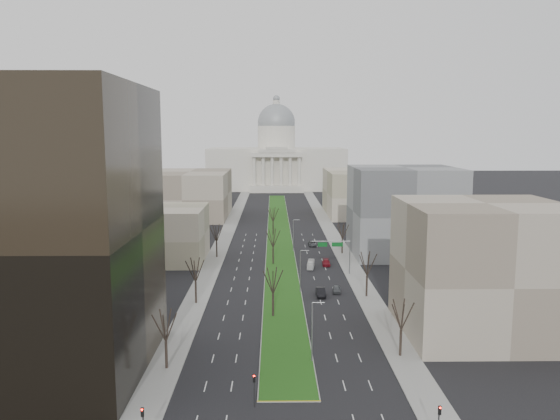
{
  "coord_description": "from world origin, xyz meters",
  "views": [
    {
      "loc": [
        -1.92,
        -56.06,
        33.55
      ],
      "look_at": [
        0.08,
        104.63,
        10.51
      ],
      "focal_mm": 35.0,
      "sensor_mm": 36.0,
      "label": 1
    }
  ],
  "objects": [
    {
      "name": "tree_median_a",
      "position": [
        -2.0,
        40.0,
        7.0
      ],
      "size": [
        5.4,
        5.4,
        9.72
      ],
      "color": "black",
      "rests_on": "ground"
    },
    {
      "name": "car_red",
      "position": [
        11.48,
        78.72,
        0.7
      ],
      "size": [
        2.2,
        4.93,
        1.4
      ],
      "primitive_type": "imported",
      "rotation": [
        0.0,
        0.0,
        -0.05
      ],
      "color": "maroon",
      "rests_on": "ground"
    },
    {
      "name": "traffic_signal_median",
      "position": [
        -4.3,
        6.93,
        2.79
      ],
      "size": [
        0.32,
        0.41,
        4.3
      ],
      "color": "#2D2D30",
      "rests_on": "ground"
    },
    {
      "name": "traffic_signal_right",
      "position": [
        16.0,
        -1.07,
        2.79
      ],
      "size": [
        0.32,
        0.41,
        4.3
      ],
      "color": "#2D2D30",
      "rests_on": "ground"
    },
    {
      "name": "tree_left_near",
      "position": [
        -17.2,
        18.0,
        6.61
      ],
      "size": [
        5.1,
        5.1,
        9.18
      ],
      "color": "black",
      "rests_on": "ground"
    },
    {
      "name": "streetlamp_median_a",
      "position": [
        3.76,
        20.0,
        4.81
      ],
      "size": [
        1.9,
        0.2,
        9.16
      ],
      "color": "gray",
      "rests_on": "ground"
    },
    {
      "name": "building_far_left",
      "position": [
        -35.0,
        160.0,
        9.0
      ],
      "size": [
        30.0,
        40.0,
        18.0
      ],
      "primitive_type": "cube",
      "color": "gray",
      "rests_on": "ground"
    },
    {
      "name": "tree_left_mid",
      "position": [
        -17.2,
        48.0,
        7.0
      ],
      "size": [
        5.4,
        5.4,
        9.72
      ],
      "color": "black",
      "rests_on": "ground"
    },
    {
      "name": "ground",
      "position": [
        0.0,
        120.0,
        0.0
      ],
      "size": [
        600.0,
        600.0,
        0.0
      ],
      "primitive_type": "plane",
      "color": "black",
      "rests_on": "ground"
    },
    {
      "name": "tree_left_far",
      "position": [
        -17.2,
        88.0,
        6.84
      ],
      "size": [
        5.28,
        5.28,
        9.5
      ],
      "color": "black",
      "rests_on": "ground"
    },
    {
      "name": "building_glass_tower",
      "position": [
        -37.0,
        18.0,
        20.0
      ],
      "size": [
        34.0,
        30.0,
        40.0
      ],
      "primitive_type": "cube",
      "color": "black",
      "rests_on": "ground"
    },
    {
      "name": "mast_arm_signs",
      "position": [
        13.49,
        70.03,
        6.11
      ],
      "size": [
        9.12,
        0.24,
        8.09
      ],
      "color": "gray",
      "rests_on": "ground"
    },
    {
      "name": "streetlamp_median_c",
      "position": [
        3.76,
        95.0,
        4.81
      ],
      "size": [
        1.9,
        0.2,
        9.16
      ],
      "color": "gray",
      "rests_on": "ground"
    },
    {
      "name": "traffic_signal_left",
      "position": [
        -16.0,
        -1.07,
        2.79
      ],
      "size": [
        0.32,
        0.41,
        4.3
      ],
      "color": "#2D2D30",
      "rests_on": "ground"
    },
    {
      "name": "car_grey_near",
      "position": [
        11.42,
        55.14,
        0.69
      ],
      "size": [
        2.0,
        4.17,
        1.38
      ],
      "primitive_type": "imported",
      "rotation": [
        0.0,
        0.0,
        -0.09
      ],
      "color": "#494D50",
      "rests_on": "ground"
    },
    {
      "name": "car_black",
      "position": [
        7.82,
        52.56,
        0.85
      ],
      "size": [
        1.8,
        5.15,
        1.69
      ],
      "primitive_type": "imported",
      "rotation": [
        0.0,
        0.0,
        0.0
      ],
      "color": "black",
      "rests_on": "ground"
    },
    {
      "name": "median",
      "position": [
        0.0,
        118.99,
        0.1
      ],
      "size": [
        8.0,
        222.03,
        0.2
      ],
      "color": "#999993",
      "rests_on": "ground"
    },
    {
      "name": "sidewalk_right",
      "position": [
        17.5,
        95.0,
        0.07
      ],
      "size": [
        5.0,
        330.0,
        0.15
      ],
      "primitive_type": "cube",
      "color": "gray",
      "rests_on": "ground"
    },
    {
      "name": "streetlamp_median_b",
      "position": [
        3.76,
        55.0,
        4.81
      ],
      "size": [
        1.9,
        0.2,
        9.16
      ],
      "color": "gray",
      "rests_on": "ground"
    },
    {
      "name": "tree_right_far",
      "position": [
        17.2,
        92.0,
        6.53
      ],
      "size": [
        5.04,
        5.04,
        9.07
      ],
      "color": "black",
      "rests_on": "ground"
    },
    {
      "name": "building_far_right",
      "position": [
        35.0,
        165.0,
        9.0
      ],
      "size": [
        30.0,
        40.0,
        18.0
      ],
      "primitive_type": "cube",
      "color": "tan",
      "rests_on": "ground"
    },
    {
      "name": "sidewalk_left",
      "position": [
        -17.5,
        95.0,
        0.07
      ],
      "size": [
        5.0,
        330.0,
        0.15
      ],
      "primitive_type": "cube",
      "color": "gray",
      "rests_on": "ground"
    },
    {
      "name": "tree_right_near",
      "position": [
        17.2,
        22.0,
        6.69
      ],
      "size": [
        5.16,
        5.16,
        9.29
      ],
      "color": "black",
      "rests_on": "ground"
    },
    {
      "name": "tree_right_mid",
      "position": [
        17.2,
        52.0,
        7.16
      ],
      "size": [
        5.52,
        5.52,
        9.94
      ],
      "color": "black",
      "rests_on": "ground"
    },
    {
      "name": "building_tan_right",
      "position": [
        33.0,
        32.0,
        11.0
      ],
      "size": [
        26.0,
        24.0,
        22.0
      ],
      "primitive_type": "cube",
      "color": "gray",
      "rests_on": "ground"
    },
    {
      "name": "box_van",
      "position": [
        7.39,
        76.08,
        0.91
      ],
      "size": [
        2.34,
        6.66,
        1.82
      ],
      "primitive_type": "imported",
      "rotation": [
        0.0,
        0.0,
        -0.13
      ],
      "color": "white",
      "rests_on": "ground"
    },
    {
      "name": "capitol",
      "position": [
        0.0,
        269.59,
        16.31
      ],
      "size": [
        80.0,
        46.0,
        55.0
      ],
      "color": "beige",
      "rests_on": "ground"
    },
    {
      "name": "car_grey_far",
      "position": [
        9.69,
        102.62,
        0.68
      ],
      "size": [
        2.46,
        4.96,
        1.35
      ],
      "primitive_type": "imported",
      "rotation": [
        0.0,
        0.0,
        0.05
      ],
      "color": "#4C4E53",
      "rests_on": "ground"
    },
    {
      "name": "building_grey_right",
      "position": [
        34.0,
        92.0,
        12.0
      ],
      "size": [
        28.0,
        26.0,
        24.0
      ],
      "primitive_type": "cube",
      "color": "slate",
      "rests_on": "ground"
    },
    {
      "name": "tree_median_c",
      "position": [
        -2.0,
        120.0,
        7.0
      ],
      "size": [
        5.4,
        5.4,
        9.72
      ],
      "color": "black",
      "rests_on": "ground"
    },
    {
      "name": "building_beige_left",
      "position": [
        -33.0,
        85.0,
        7.0
      ],
      "size": [
        26.0,
        22.0,
        14.0
      ],
      "primitive_type": "cube",
      "color": "tan",
      "rests_on": "ground"
    },
    {
      "name": "tree_median_b",
      "position": [
        -2.0,
        80.0,
        7.0
      ],
      "size": [
        5.4,
        5.4,
        9.72
      ],
      "color": "black",
      "rests_on": "ground"
    }
  ]
}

